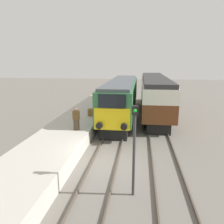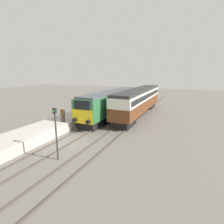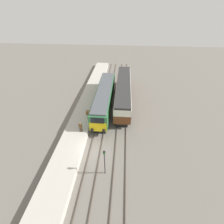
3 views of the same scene
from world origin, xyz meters
name	(u,v)px [view 2 (image 2 of 3)]	position (x,y,z in m)	size (l,w,h in m)	color
ground_plane	(64,143)	(0.00, 0.00, 0.00)	(120.00, 120.00, 0.00)	slate
platform_left	(82,115)	(-3.30, 8.00, 0.48)	(3.50, 50.00, 0.95)	#B7B2A8
rails_near_track	(92,127)	(0.00, 5.00, 0.07)	(1.51, 60.00, 0.14)	#4C4238
rails_far_track	(118,131)	(3.40, 5.00, 0.07)	(1.50, 60.00, 0.14)	#4C4238
locomotive	(112,102)	(0.00, 10.80, 2.14)	(2.70, 15.84, 3.79)	black
passenger_carriage	(139,99)	(3.40, 13.30, 2.41)	(2.75, 16.79, 4.00)	black
person_on_platform	(63,115)	(-2.49, 2.96, 1.73)	(0.44, 0.26, 1.57)	#473828
signal_post	(56,130)	(1.70, -2.80, 2.35)	(0.24, 0.28, 3.96)	#333333
luggage_crate	(85,112)	(-2.29, 7.11, 1.25)	(0.70, 0.56, 0.60)	brown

